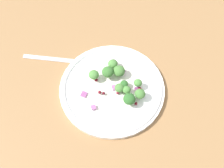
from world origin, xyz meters
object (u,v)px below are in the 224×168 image
plate (112,88)px  fork (61,60)px  broccoli_floret_0 (129,99)px  broccoli_floret_1 (119,71)px  broccoli_floret_2 (113,64)px

plate → fork: bearing=-22.2°
plate → broccoli_floret_0: (-4.77, 3.57, 2.55)cm
broccoli_floret_1 → broccoli_floret_0: bearing=117.3°
broccoli_floret_0 → fork: 22.31cm
plate → fork: size_ratio=1.39×
broccoli_floret_2 → broccoli_floret_1: bearing=134.5°
broccoli_floret_1 → fork: 16.56cm
broccoli_floret_0 → broccoli_floret_2: broccoli_floret_0 is taller
broccoli_floret_1 → fork: size_ratio=0.16×
fork → broccoli_floret_1: bearing=171.3°
plate → broccoli_floret_0: size_ratio=8.94×
broccoli_floret_1 → broccoli_floret_2: size_ratio=1.19×
broccoli_floret_0 → broccoli_floret_1: broccoli_floret_0 is taller
broccoli_floret_2 → fork: bearing=-2.0°
broccoli_floret_2 → fork: 14.43cm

